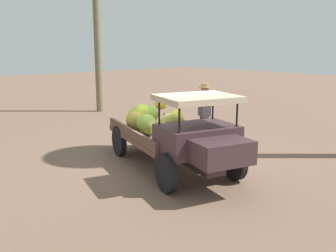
# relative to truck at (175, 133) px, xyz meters

# --- Properties ---
(ground_plane) EXTENTS (60.00, 60.00, 0.00)m
(ground_plane) POSITION_rel_truck_xyz_m (-0.53, 0.42, -0.87)
(ground_plane) COLOR brown
(truck) EXTENTS (4.66, 2.69, 1.83)m
(truck) POSITION_rel_truck_xyz_m (0.00, 0.00, 0.00)
(truck) COLOR #402A2F
(truck) RESTS_ON ground
(farmer) EXTENTS (0.57, 0.54, 1.79)m
(farmer) POSITION_rel_truck_xyz_m (-1.01, 2.04, 0.14)
(farmer) COLOR #433F4E
(farmer) RESTS_ON ground
(wooden_crate) EXTENTS (0.59, 0.50, 0.45)m
(wooden_crate) POSITION_rel_truck_xyz_m (-2.38, 1.94, -0.65)
(wooden_crate) COLOR olive
(wooden_crate) RESTS_ON ground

